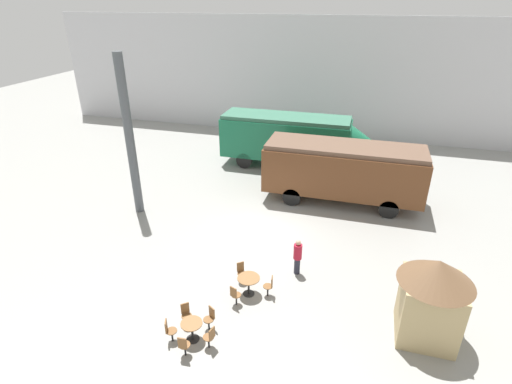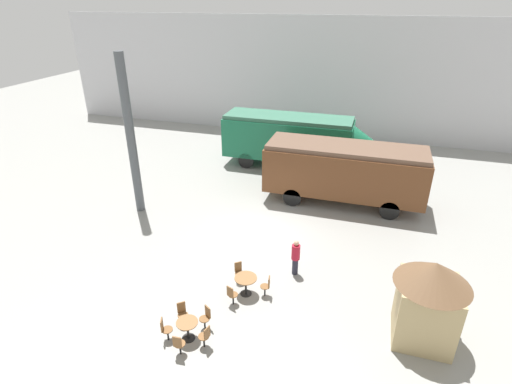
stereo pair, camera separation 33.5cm
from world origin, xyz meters
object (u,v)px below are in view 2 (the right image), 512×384
(cafe_table_mid, at_px, (187,326))
(cafe_chair_0, at_px, (232,294))
(streamlined_locomotive, at_px, (299,138))
(passenger_coach_wooden, at_px, (344,169))
(visitor_person, at_px, (296,256))
(cafe_table_near, at_px, (246,281))
(ticket_kiosk, at_px, (429,298))

(cafe_table_mid, xyz_separation_m, cafe_chair_0, (0.83, 1.91, -0.01))
(streamlined_locomotive, height_order, passenger_coach_wooden, streamlined_locomotive)
(passenger_coach_wooden, bearing_deg, visitor_person, -98.98)
(cafe_table_near, relative_size, visitor_person, 0.54)
(streamlined_locomotive, distance_m, ticket_kiosk, 14.97)
(cafe_chair_0, bearing_deg, cafe_table_near, 0.00)
(visitor_person, relative_size, ticket_kiosk, 0.53)
(cafe_chair_0, xyz_separation_m, visitor_person, (1.81, 2.50, 0.34))
(visitor_person, height_order, ticket_kiosk, ticket_kiosk)
(streamlined_locomotive, bearing_deg, ticket_kiosk, -62.72)
(cafe_table_near, distance_m, cafe_table_mid, 2.88)
(cafe_table_mid, distance_m, visitor_person, 5.15)
(passenger_coach_wooden, xyz_separation_m, cafe_table_near, (-2.63, -8.78, -1.32))
(cafe_table_near, relative_size, cafe_table_mid, 1.19)
(visitor_person, bearing_deg, cafe_chair_0, -125.90)
(streamlined_locomotive, bearing_deg, cafe_table_mid, -91.67)
(passenger_coach_wooden, relative_size, ticket_kiosk, 2.78)
(streamlined_locomotive, distance_m, passenger_coach_wooden, 5.32)
(cafe_table_mid, bearing_deg, passenger_coach_wooden, 71.84)
(streamlined_locomotive, xyz_separation_m, visitor_person, (2.19, -11.20, -1.14))
(passenger_coach_wooden, height_order, cafe_table_mid, passenger_coach_wooden)
(cafe_table_near, distance_m, ticket_kiosk, 6.29)
(cafe_table_mid, bearing_deg, cafe_table_near, 67.03)
(streamlined_locomotive, height_order, cafe_chair_0, streamlined_locomotive)
(cafe_table_mid, xyz_separation_m, visitor_person, (2.64, 4.41, 0.33))
(passenger_coach_wooden, height_order, visitor_person, passenger_coach_wooden)
(cafe_chair_0, bearing_deg, passenger_coach_wooden, 4.58)
(passenger_coach_wooden, relative_size, visitor_person, 5.28)
(passenger_coach_wooden, xyz_separation_m, ticket_kiosk, (3.56, -9.12, -0.25))
(streamlined_locomotive, xyz_separation_m, cafe_chair_0, (0.38, -13.70, -1.48))
(cafe_table_mid, xyz_separation_m, ticket_kiosk, (7.31, 2.31, 1.15))
(streamlined_locomotive, bearing_deg, passenger_coach_wooden, -51.72)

